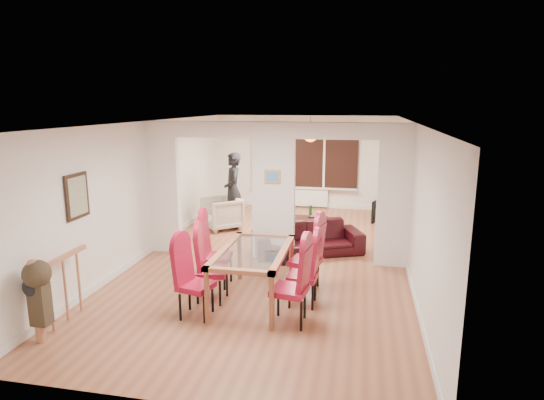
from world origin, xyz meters
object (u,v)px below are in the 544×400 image
(dining_chair_la, at_px, (196,280))
(bowl, at_px, (312,217))
(dining_chair_ra, at_px, (290,284))
(person, at_px, (233,190))
(dining_chair_rc, at_px, (305,256))
(coffee_table, at_px, (306,222))
(dining_chair_rb, at_px, (303,271))
(dining_chair_lc, at_px, (216,252))
(dining_table, at_px, (253,276))
(sofa, at_px, (308,238))
(television, at_px, (375,209))
(bottle, at_px, (310,211))
(dining_chair_lb, at_px, (212,266))
(armchair, at_px, (222,213))

(dining_chair_la, height_order, bowl, dining_chair_la)
(dining_chair_ra, xyz_separation_m, person, (-2.10, 4.59, 0.33))
(dining_chair_rc, xyz_separation_m, coffee_table, (-0.46, 3.75, -0.45))
(person, distance_m, bowl, 1.99)
(dining_chair_rb, relative_size, person, 0.58)
(dining_chair_lc, xyz_separation_m, dining_chair_rc, (1.45, 0.08, 0.00))
(coffee_table, relative_size, bowl, 5.10)
(dining_chair_ra, xyz_separation_m, dining_chair_rc, (0.07, 1.16, 0.00))
(dining_table, bearing_deg, sofa, 77.73)
(dining_table, relative_size, dining_chair_rb, 1.68)
(dining_chair_rc, distance_m, person, 4.08)
(dining_chair_lc, bearing_deg, dining_chair_rc, -1.99)
(dining_chair_rc, xyz_separation_m, sofa, (-0.18, 1.82, -0.25))
(dining_chair_rb, distance_m, television, 5.54)
(bottle, distance_m, bowl, 0.18)
(bowl, bearing_deg, dining_chair_ra, -87.16)
(coffee_table, bearing_deg, television, 33.93)
(dining_chair_la, bearing_deg, dining_chair_lc, 107.24)
(bowl, bearing_deg, television, 36.86)
(dining_chair_rb, bearing_deg, bowl, 98.61)
(television, distance_m, bowl, 1.89)
(dining_chair_lb, bearing_deg, dining_chair_ra, -32.79)
(dining_chair_la, distance_m, coffee_table, 5.06)
(dining_chair_la, distance_m, dining_chair_ra, 1.31)
(dining_table, height_order, dining_chair_ra, dining_chair_ra)
(person, xyz_separation_m, bottle, (1.81, 0.42, -0.52))
(armchair, distance_m, bowl, 2.15)
(dining_table, relative_size, bowl, 8.62)
(dining_table, xyz_separation_m, sofa, (0.52, 2.40, -0.10))
(bowl, bearing_deg, dining_chair_lc, -106.59)
(dining_table, bearing_deg, dining_chair_rb, 3.05)
(dining_chair_la, height_order, dining_chair_rc, dining_chair_rc)
(dining_chair_rb, distance_m, coffee_table, 4.33)
(dining_chair_lc, distance_m, dining_chair_ra, 1.75)
(television, distance_m, coffee_table, 2.01)
(dining_chair_lb, bearing_deg, person, 90.72)
(dining_table, height_order, dining_chair_lb, dining_chair_lb)
(bottle, height_order, bowl, bottle)
(dining_chair_lb, xyz_separation_m, dining_chair_rb, (1.36, 0.12, -0.02))
(dining_chair_la, distance_m, dining_chair_rb, 1.55)
(dining_chair_rb, height_order, bowl, dining_chair_rb)
(armchair, height_order, coffee_table, armchair)
(dining_chair_la, height_order, dining_chair_lb, dining_chair_lb)
(person, xyz_separation_m, coffee_table, (1.72, 0.32, -0.78))
(dining_chair_ra, xyz_separation_m, bottle, (-0.29, 5.01, -0.18))
(dining_chair_la, distance_m, dining_chair_lc, 1.13)
(dining_chair_rc, xyz_separation_m, person, (-2.17, 3.43, 0.33))
(dining_chair_rb, distance_m, sofa, 2.38)
(television, bearing_deg, dining_chair_rb, -170.68)
(dining_table, bearing_deg, dining_chair_lc, 146.06)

